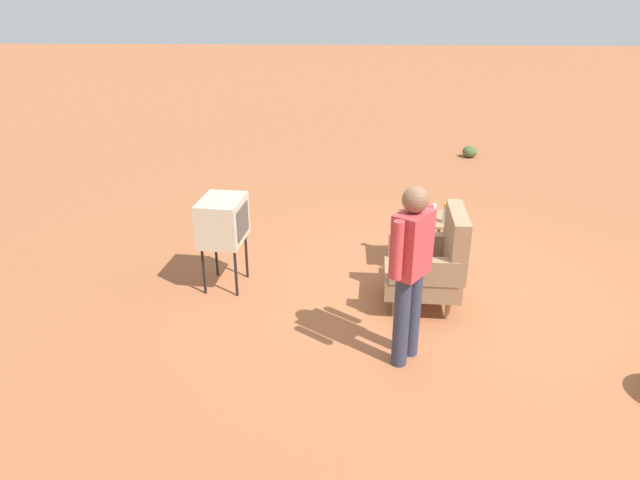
{
  "coord_description": "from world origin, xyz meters",
  "views": [
    {
      "loc": [
        5.52,
        -0.92,
        3.09
      ],
      "look_at": [
        0.02,
        -1.15,
        0.65
      ],
      "focal_mm": 32.07,
      "sensor_mm": 36.0,
      "label": 1
    }
  ],
  "objects_px": {
    "bottle_wine_green": "(414,200)",
    "armchair": "(432,262)",
    "side_table": "(424,225)",
    "soda_can_red": "(416,211)",
    "tv_on_stand": "(223,221)",
    "bottle_short_clear": "(433,212)",
    "person_standing": "(411,266)",
    "flower_vase": "(447,210)",
    "soda_can_blue": "(412,217)"
  },
  "relations": [
    {
      "from": "armchair",
      "to": "side_table",
      "type": "bearing_deg",
      "value": 178.27
    },
    {
      "from": "soda_can_red",
      "to": "flower_vase",
      "type": "xyz_separation_m",
      "value": [
        0.18,
        0.32,
        0.09
      ]
    },
    {
      "from": "tv_on_stand",
      "to": "soda_can_blue",
      "type": "relative_size",
      "value": 8.44
    },
    {
      "from": "armchair",
      "to": "soda_can_red",
      "type": "height_order",
      "value": "armchair"
    },
    {
      "from": "side_table",
      "to": "soda_can_red",
      "type": "bearing_deg",
      "value": -116.4
    },
    {
      "from": "soda_can_blue",
      "to": "bottle_wine_green",
      "type": "bearing_deg",
      "value": 171.06
    },
    {
      "from": "soda_can_red",
      "to": "flower_vase",
      "type": "height_order",
      "value": "flower_vase"
    },
    {
      "from": "armchair",
      "to": "soda_can_blue",
      "type": "relative_size",
      "value": 8.69
    },
    {
      "from": "bottle_short_clear",
      "to": "flower_vase",
      "type": "distance_m",
      "value": 0.16
    },
    {
      "from": "person_standing",
      "to": "soda_can_blue",
      "type": "relative_size",
      "value": 13.44
    },
    {
      "from": "person_standing",
      "to": "tv_on_stand",
      "type": "bearing_deg",
      "value": -125.18
    },
    {
      "from": "side_table",
      "to": "flower_vase",
      "type": "height_order",
      "value": "flower_vase"
    },
    {
      "from": "soda_can_red",
      "to": "armchair",
      "type": "bearing_deg",
      "value": 3.93
    },
    {
      "from": "person_standing",
      "to": "soda_can_blue",
      "type": "height_order",
      "value": "person_standing"
    },
    {
      "from": "bottle_wine_green",
      "to": "side_table",
      "type": "bearing_deg",
      "value": 32.83
    },
    {
      "from": "tv_on_stand",
      "to": "bottle_short_clear",
      "type": "bearing_deg",
      "value": 102.54
    },
    {
      "from": "bottle_wine_green",
      "to": "armchair",
      "type": "bearing_deg",
      "value": 4.16
    },
    {
      "from": "tv_on_stand",
      "to": "bottle_wine_green",
      "type": "relative_size",
      "value": 3.22
    },
    {
      "from": "flower_vase",
      "to": "armchair",
      "type": "bearing_deg",
      "value": -17.62
    },
    {
      "from": "soda_can_red",
      "to": "flower_vase",
      "type": "distance_m",
      "value": 0.38
    },
    {
      "from": "side_table",
      "to": "soda_can_red",
      "type": "relative_size",
      "value": 5.06
    },
    {
      "from": "soda_can_blue",
      "to": "tv_on_stand",
      "type": "bearing_deg",
      "value": -77.4
    },
    {
      "from": "tv_on_stand",
      "to": "bottle_short_clear",
      "type": "height_order",
      "value": "tv_on_stand"
    },
    {
      "from": "armchair",
      "to": "bottle_wine_green",
      "type": "xyz_separation_m",
      "value": [
        -1.11,
        -0.08,
        0.28
      ]
    },
    {
      "from": "side_table",
      "to": "person_standing",
      "type": "distance_m",
      "value": 2.0
    },
    {
      "from": "side_table",
      "to": "soda_can_red",
      "type": "distance_m",
      "value": 0.19
    },
    {
      "from": "armchair",
      "to": "bottle_wine_green",
      "type": "distance_m",
      "value": 1.15
    },
    {
      "from": "soda_can_blue",
      "to": "flower_vase",
      "type": "distance_m",
      "value": 0.39
    },
    {
      "from": "person_standing",
      "to": "bottle_short_clear",
      "type": "height_order",
      "value": "person_standing"
    },
    {
      "from": "side_table",
      "to": "bottle_short_clear",
      "type": "relative_size",
      "value": 3.09
    },
    {
      "from": "tv_on_stand",
      "to": "bottle_wine_green",
      "type": "height_order",
      "value": "tv_on_stand"
    },
    {
      "from": "side_table",
      "to": "bottle_wine_green",
      "type": "distance_m",
      "value": 0.32
    },
    {
      "from": "person_standing",
      "to": "bottle_short_clear",
      "type": "xyz_separation_m",
      "value": [
        -1.84,
        0.46,
        -0.22
      ]
    },
    {
      "from": "tv_on_stand",
      "to": "flower_vase",
      "type": "height_order",
      "value": "tv_on_stand"
    },
    {
      "from": "tv_on_stand",
      "to": "soda_can_blue",
      "type": "bearing_deg",
      "value": 102.6
    },
    {
      "from": "bottle_short_clear",
      "to": "tv_on_stand",
      "type": "bearing_deg",
      "value": -77.46
    },
    {
      "from": "flower_vase",
      "to": "bottle_short_clear",
      "type": "bearing_deg",
      "value": -109.26
    },
    {
      "from": "tv_on_stand",
      "to": "person_standing",
      "type": "relative_size",
      "value": 0.63
    },
    {
      "from": "soda_can_red",
      "to": "flower_vase",
      "type": "bearing_deg",
      "value": 61.24
    },
    {
      "from": "bottle_short_clear",
      "to": "side_table",
      "type": "bearing_deg",
      "value": -133.96
    },
    {
      "from": "soda_can_red",
      "to": "bottle_wine_green",
      "type": "bearing_deg",
      "value": -173.94
    },
    {
      "from": "bottle_wine_green",
      "to": "flower_vase",
      "type": "height_order",
      "value": "bottle_wine_green"
    },
    {
      "from": "armchair",
      "to": "person_standing",
      "type": "distance_m",
      "value": 1.13
    },
    {
      "from": "bottle_short_clear",
      "to": "person_standing",
      "type": "bearing_deg",
      "value": -13.97
    },
    {
      "from": "armchair",
      "to": "bottle_wine_green",
      "type": "relative_size",
      "value": 3.31
    },
    {
      "from": "side_table",
      "to": "flower_vase",
      "type": "xyz_separation_m",
      "value": [
        0.13,
        0.23,
        0.24
      ]
    },
    {
      "from": "soda_can_blue",
      "to": "flower_vase",
      "type": "height_order",
      "value": "flower_vase"
    },
    {
      "from": "soda_can_blue",
      "to": "soda_can_red",
      "type": "relative_size",
      "value": 1.0
    },
    {
      "from": "side_table",
      "to": "flower_vase",
      "type": "relative_size",
      "value": 2.33
    },
    {
      "from": "tv_on_stand",
      "to": "side_table",
      "type": "bearing_deg",
      "value": 104.88
    }
  ]
}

